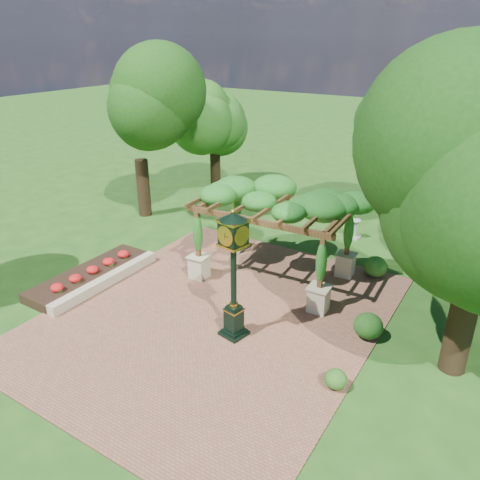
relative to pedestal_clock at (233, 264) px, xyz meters
The scene contains 13 objects.
ground 2.74m from the pedestal_clock, 160.97° to the right, with size 120.00×120.00×0.00m, color #1E4714.
brick_plaza 2.76m from the pedestal_clock, 150.58° to the left, with size 10.00×12.00×0.04m, color brown.
border_wall 6.14m from the pedestal_clock, behind, with size 0.35×5.00×0.40m, color #C6B793.
flower_bed 6.99m from the pedestal_clock, behind, with size 1.50×5.00×0.36m, color red.
pedestal_clock is the anchor object (origin of this frame).
pergola 4.09m from the pedestal_clock, 101.37° to the left, with size 5.73×3.76×3.51m.
sundial 9.55m from the pedestal_clock, 86.29° to the left, with size 0.51×0.51×0.89m.
shrub_front 4.21m from the pedestal_clock, ahead, with size 0.60×0.60×0.54m, color #285719.
shrub_mid 4.60m from the pedestal_clock, 30.16° to the left, with size 0.89×0.89×0.80m, color #1B4814.
shrub_back 6.94m from the pedestal_clock, 67.51° to the left, with size 0.88×0.88×0.79m, color #2D6B1F.
tree_west_near 11.89m from the pedestal_clock, 146.00° to the left, with size 4.03×4.03×7.48m.
tree_west_far 14.96m from the pedestal_clock, 126.91° to the left, with size 3.62×3.62×6.63m.
tree_north 12.61m from the pedestal_clock, 79.32° to the left, with size 4.18×4.18×7.66m.
Camera 1 is at (7.69, -9.80, 8.64)m, focal length 35.00 mm.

